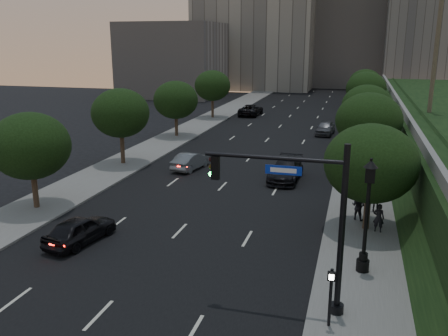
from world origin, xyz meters
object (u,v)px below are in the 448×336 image
(sedan_mid_left, at_px, (191,161))
(sedan_far_left, at_px, (251,110))
(traffic_signal_mast, at_px, (313,227))
(pedestrian_a, at_px, (379,218))
(sedan_near_right, at_px, (286,170))
(pedestrian_c, at_px, (376,200))
(street_lamp, at_px, (366,221))
(pedestrian_b, at_px, (358,206))
(sedan_near_left, at_px, (80,230))
(sedan_far_right, at_px, (325,128))

(sedan_mid_left, height_order, sedan_far_left, sedan_far_left)
(traffic_signal_mast, height_order, pedestrian_a, traffic_signal_mast)
(sedan_mid_left, relative_size, sedan_near_right, 0.80)
(traffic_signal_mast, bearing_deg, pedestrian_c, 76.97)
(street_lamp, bearing_deg, pedestrian_a, 80.80)
(sedan_near_right, height_order, pedestrian_b, pedestrian_b)
(sedan_near_right, bearing_deg, sedan_mid_left, 173.94)
(traffic_signal_mast, height_order, sedan_far_left, traffic_signal_mast)
(sedan_near_left, distance_m, sedan_far_right, 36.46)
(traffic_signal_mast, xyz_separation_m, sedan_far_left, (-13.67, 50.41, -2.86))
(street_lamp, relative_size, sedan_far_left, 0.96)
(sedan_far_right, xyz_separation_m, pedestrian_a, (5.01, -29.30, 0.17))
(sedan_mid_left, bearing_deg, sedan_near_right, -177.17)
(sedan_near_right, relative_size, pedestrian_b, 3.22)
(pedestrian_b, relative_size, pedestrian_c, 1.11)
(sedan_far_left, xyz_separation_m, pedestrian_b, (15.48, -39.64, 0.19))
(sedan_mid_left, bearing_deg, pedestrian_b, 157.91)
(pedestrian_a, height_order, pedestrian_b, pedestrian_b)
(pedestrian_c, bearing_deg, sedan_far_left, -63.47)
(pedestrian_b, bearing_deg, traffic_signal_mast, 105.78)
(traffic_signal_mast, distance_m, pedestrian_a, 9.94)
(sedan_far_right, bearing_deg, sedan_near_left, -102.21)
(sedan_far_left, bearing_deg, sedan_mid_left, 94.78)
(pedestrian_b, bearing_deg, sedan_mid_left, -7.15)
(sedan_near_left, xyz_separation_m, sedan_far_left, (-1.05, 46.91, 0.06))
(sedan_mid_left, xyz_separation_m, pedestrian_b, (13.81, -8.78, 0.28))
(sedan_near_left, xyz_separation_m, sedan_mid_left, (0.62, 16.05, -0.03))
(pedestrian_a, relative_size, pedestrian_c, 1.07)
(sedan_near_left, distance_m, pedestrian_a, 16.53)
(sedan_near_right, relative_size, sedan_far_right, 1.17)
(sedan_near_left, bearing_deg, street_lamp, -167.71)
(traffic_signal_mast, relative_size, sedan_near_left, 1.58)
(traffic_signal_mast, xyz_separation_m, sedan_near_left, (-12.62, 3.50, -2.92))
(traffic_signal_mast, bearing_deg, sedan_near_left, 164.49)
(traffic_signal_mast, distance_m, sedan_near_left, 13.42)
(sedan_far_left, relative_size, sedan_near_right, 1.06)
(sedan_near_right, relative_size, pedestrian_c, 3.57)
(sedan_mid_left, relative_size, pedestrian_c, 2.86)
(traffic_signal_mast, bearing_deg, pedestrian_b, 80.47)
(pedestrian_a, distance_m, pedestrian_b, 2.00)
(traffic_signal_mast, relative_size, sedan_far_right, 1.48)
(sedan_far_right, bearing_deg, traffic_signal_mast, -82.31)
(sedan_mid_left, distance_m, pedestrian_a, 18.22)
(sedan_far_left, distance_m, pedestrian_c, 41.38)
(sedan_near_left, distance_m, sedan_near_right, 17.40)
(sedan_near_left, xyz_separation_m, pedestrian_c, (15.51, 8.99, 0.17))
(sedan_mid_left, xyz_separation_m, pedestrian_a, (14.93, -10.45, 0.25))
(street_lamp, distance_m, pedestrian_a, 5.48)
(sedan_far_right, xyz_separation_m, pedestrian_c, (4.98, -25.91, 0.12))
(sedan_far_right, distance_m, pedestrian_a, 29.72)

